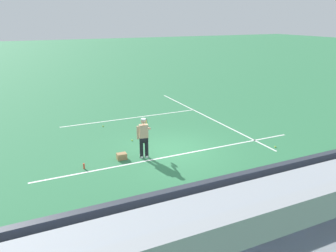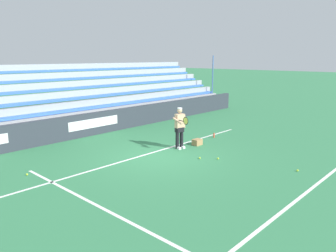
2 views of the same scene
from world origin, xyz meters
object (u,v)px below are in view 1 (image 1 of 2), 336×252
Objects in this scene: tennis_player at (144,137)px; tennis_ball_on_baseline at (275,147)px; water_bottle at (84,166)px; ball_box_cardboard at (122,156)px; tennis_ball_stray_back at (144,143)px; tennis_ball_far_right at (132,140)px; tennis_ball_toward_net at (103,126)px.

tennis_player is 6.04m from tennis_ball_on_baseline.
ball_box_cardboard is at bearing 8.66° from water_bottle.
tennis_ball_stray_back and tennis_ball_far_right have the same top height.
tennis_ball_far_right is at bearing -75.08° from tennis_ball_toward_net.
tennis_ball_far_right is at bearing 59.41° from ball_box_cardboard.
tennis_ball_far_right and tennis_ball_on_baseline have the same top height.
tennis_ball_on_baseline is (5.20, -3.02, 0.00)m from tennis_ball_stray_back.
ball_box_cardboard is 1.99m from tennis_ball_stray_back.
tennis_ball_stray_back is 0.68m from tennis_ball_far_right.
tennis_ball_toward_net is 2.79m from tennis_ball_far_right.
tennis_player reaches higher than water_bottle.
water_bottle is at bearing -112.41° from tennis_ball_toward_net.
ball_box_cardboard is 6.06× the size of tennis_ball_stray_back.
water_bottle is (-1.61, -0.24, -0.02)m from ball_box_cardboard.
tennis_ball_on_baseline is at bearing -44.59° from tennis_ball_toward_net.
tennis_ball_toward_net is at bearing 96.75° from tennis_player.
tennis_ball_toward_net is at bearing 67.59° from water_bottle.
tennis_player is at bearing 0.81° from water_bottle.
ball_box_cardboard reaches higher than tennis_ball_toward_net.
tennis_ball_on_baseline is at bearing -14.69° from tennis_player.
tennis_ball_stray_back is 1.00× the size of tennis_ball_far_right.
water_bottle is (-8.31, 1.48, 0.08)m from tennis_ball_on_baseline.
tennis_ball_far_right is at bearing 128.53° from tennis_ball_stray_back.
ball_box_cardboard is 6.06× the size of tennis_ball_on_baseline.
tennis_player is at bearing 165.31° from tennis_ball_on_baseline.
tennis_ball_far_right is 0.30× the size of water_bottle.
tennis_ball_far_right is 3.39m from water_bottle.
tennis_ball_stray_back is 1.00× the size of tennis_ball_on_baseline.
water_bottle is (-2.53, -0.04, -0.78)m from tennis_player.
tennis_ball_far_right is (0.72, -2.70, 0.00)m from tennis_ball_toward_net.
tennis_player reaches higher than ball_box_cardboard.
water_bottle reaches higher than tennis_ball_toward_net.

